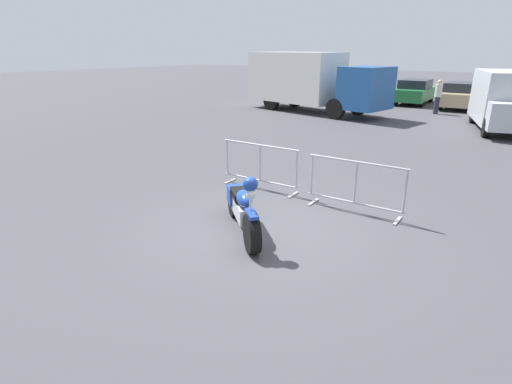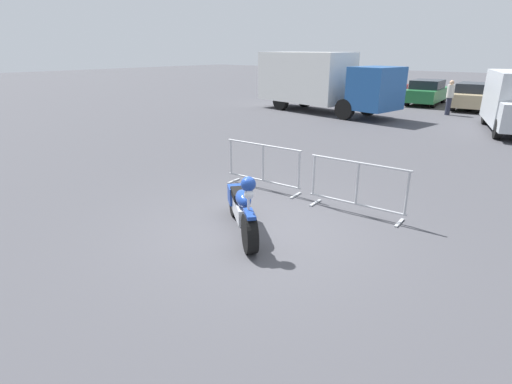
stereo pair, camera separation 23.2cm
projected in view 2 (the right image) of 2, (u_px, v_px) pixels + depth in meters
name	position (u px, v px, depth m)	size (l,w,h in m)	color
ground_plane	(261.00, 231.00, 7.28)	(120.00, 120.00, 0.00)	#424247
motorcycle	(242.00, 207.00, 7.09)	(1.83, 1.54, 1.25)	black
crowd_barrier_near	(263.00, 166.00, 9.30)	(2.02, 0.56, 1.07)	#9EA0A5
crowd_barrier_far	(357.00, 187.00, 7.88)	(2.02, 0.56, 1.07)	#9EA0A5
box_truck	(318.00, 80.00, 20.53)	(7.96, 3.43, 2.98)	silver
parked_car_blue	(311.00, 85.00, 28.13)	(2.14, 4.56, 1.50)	#284799
parked_car_white	(344.00, 87.00, 26.47)	(2.16, 4.60, 1.52)	white
parked_car_red	(385.00, 89.00, 25.31)	(2.02, 4.31, 1.42)	#B21E19
parked_car_green	(427.00, 92.00, 23.68)	(2.03, 4.32, 1.42)	#236B38
parked_car_tan	(473.00, 96.00, 21.74)	(2.00, 4.26, 1.41)	tan
pedestrian	(450.00, 96.00, 19.80)	(0.41, 0.41, 1.69)	#262838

